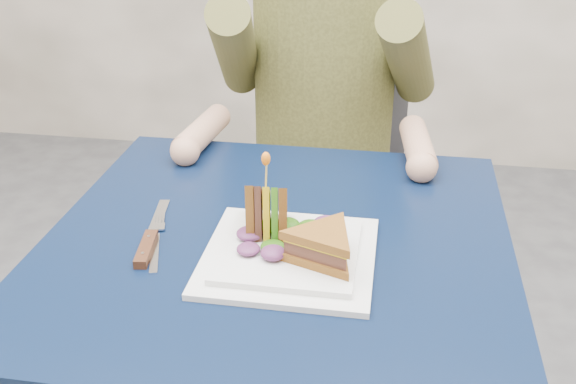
% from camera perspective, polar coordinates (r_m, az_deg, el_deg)
% --- Properties ---
extents(table, '(0.75, 0.75, 0.73)m').
position_cam_1_polar(table, '(1.14, -0.89, -7.28)').
color(table, black).
rests_on(table, ground).
extents(chair, '(0.42, 0.40, 0.93)m').
position_cam_1_polar(chair, '(1.84, 3.22, 2.82)').
color(chair, '#47474C').
rests_on(chair, ground).
extents(diner, '(0.54, 0.59, 0.74)m').
position_cam_1_polar(diner, '(1.61, 3.11, 13.41)').
color(diner, '#4E4E23').
rests_on(diner, chair).
extents(plate, '(0.26, 0.26, 0.02)m').
position_cam_1_polar(plate, '(1.03, 0.10, -5.29)').
color(plate, white).
rests_on(plate, table).
extents(sandwich_flat, '(0.17, 0.17, 0.05)m').
position_cam_1_polar(sandwich_flat, '(0.99, 3.02, -4.56)').
color(sandwich_flat, brown).
rests_on(sandwich_flat, plate).
extents(sandwich_upright, '(0.09, 0.15, 0.15)m').
position_cam_1_polar(sandwich_upright, '(1.06, -1.81, -1.73)').
color(sandwich_upright, brown).
rests_on(sandwich_upright, plate).
extents(fork, '(0.06, 0.18, 0.01)m').
position_cam_1_polar(fork, '(1.09, -11.11, -4.29)').
color(fork, silver).
rests_on(fork, table).
extents(knife, '(0.05, 0.22, 0.02)m').
position_cam_1_polar(knife, '(1.09, -11.72, -4.22)').
color(knife, silver).
rests_on(knife, table).
extents(toothpick, '(0.01, 0.01, 0.06)m').
position_cam_1_polar(toothpick, '(1.03, -1.86, 1.40)').
color(toothpick, tan).
rests_on(toothpick, sandwich_upright).
extents(toothpick_frill, '(0.01, 0.01, 0.02)m').
position_cam_1_polar(toothpick_frill, '(1.01, -1.89, 2.83)').
color(toothpick_frill, orange).
rests_on(toothpick_frill, sandwich_upright).
extents(lettuce_spill, '(0.15, 0.13, 0.02)m').
position_cam_1_polar(lettuce_spill, '(1.03, 0.46, -4.03)').
color(lettuce_spill, '#337A14').
rests_on(lettuce_spill, plate).
extents(onion_ring, '(0.04, 0.04, 0.02)m').
position_cam_1_polar(onion_ring, '(1.02, 0.97, -3.98)').
color(onion_ring, '#9E4C7A').
rests_on(onion_ring, plate).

